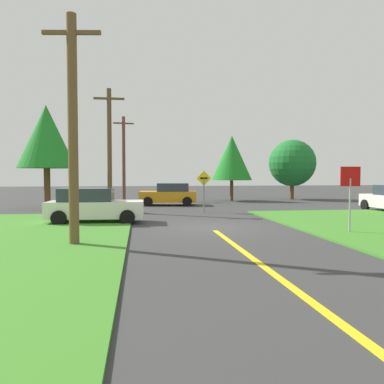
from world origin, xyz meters
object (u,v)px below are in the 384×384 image
car_approaching_junction (169,194)px  utility_pole_mid (109,148)px  direction_sign (204,186)px  utility_pole_near (73,128)px  pine_tree_center (292,163)px  parked_car_near_building (94,206)px  oak_tree_left (46,137)px  stop_sign (350,187)px  utility_pole_far (124,157)px  oak_tree_right (232,158)px

car_approaching_junction → utility_pole_mid: bearing=56.7°
direction_sign → utility_pole_near: bearing=-120.1°
utility_pole_near → pine_tree_center: (15.80, 20.78, -0.40)m
parked_car_near_building → utility_pole_mid: (0.36, 5.15, 3.00)m
car_approaching_junction → oak_tree_left: (-8.15, -1.99, 3.89)m
stop_sign → oak_tree_left: (-13.90, 12.45, 2.90)m
stop_sign → utility_pole_near: size_ratio=0.36×
parked_car_near_building → utility_pole_far: utility_pole_far is taller
car_approaching_junction → utility_pole_mid: 6.84m
direction_sign → oak_tree_left: oak_tree_left is taller
parked_car_near_building → direction_sign: (5.91, 4.33, 0.74)m
utility_pole_mid → oak_tree_right: (9.59, 8.68, -0.13)m
pine_tree_center → oak_tree_right: oak_tree_right is taller
direction_sign → parked_car_near_building: bearing=-143.8°
utility_pole_mid → utility_pole_far: bearing=87.9°
utility_pole_mid → oak_tree_left: bearing=147.0°
pine_tree_center → utility_pole_near: bearing=-127.2°
utility_pole_mid → direction_sign: utility_pole_mid is taller
direction_sign → pine_tree_center: (9.96, 10.72, 1.76)m
utility_pole_far → oak_tree_right: size_ratio=1.31×
utility_pole_mid → parked_car_near_building: bearing=-94.0°
utility_pole_mid → utility_pole_near: bearing=-91.5°
car_approaching_junction → utility_pole_mid: utility_pole_mid is taller
stop_sign → direction_sign: 9.80m
pine_tree_center → oak_tree_right: (-5.93, -1.22, 0.37)m
stop_sign → direction_sign: size_ratio=1.03×
utility_pole_near → oak_tree_left: utility_pole_near is taller
utility_pole_far → car_approaching_junction: bearing=-60.1°
direction_sign → oak_tree_right: bearing=67.0°
car_approaching_junction → oak_tree_right: (5.66, 3.94, 2.87)m
utility_pole_mid → car_approaching_junction: bearing=50.3°
utility_pole_far → utility_pole_mid: bearing=-92.1°
pine_tree_center → oak_tree_right: size_ratio=0.97×
utility_pole_near → utility_pole_far: size_ratio=0.98×
oak_tree_right → oak_tree_left: bearing=-156.7°
oak_tree_left → pine_tree_center: (19.74, 7.16, -1.39)m
utility_pole_far → pine_tree_center: 15.16m
parked_car_near_building → oak_tree_right: size_ratio=0.79×
car_approaching_junction → parked_car_near_building: (-4.28, -9.89, -0.00)m
direction_sign → oak_tree_right: size_ratio=0.44×
parked_car_near_building → oak_tree_left: bearing=117.6°
direction_sign → pine_tree_center: pine_tree_center is taller
car_approaching_junction → utility_pole_far: bearing=-53.7°
utility_pole_near → utility_pole_far: 21.78m
pine_tree_center → utility_pole_far: bearing=176.3°
parked_car_near_building → utility_pole_mid: size_ratio=0.60×
parked_car_near_building → oak_tree_right: 17.27m
car_approaching_junction → utility_pole_far: 7.70m
car_approaching_junction → direction_sign: size_ratio=1.73×
pine_tree_center → utility_pole_mid: bearing=-147.5°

